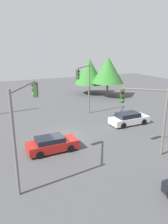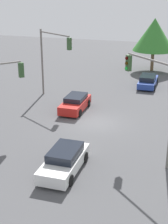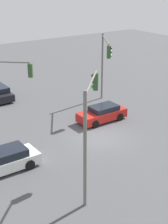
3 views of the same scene
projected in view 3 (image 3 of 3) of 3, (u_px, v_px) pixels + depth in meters
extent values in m
plane|color=#4C4C4F|center=(100.00, 137.00, 26.09)|extent=(80.00, 80.00, 0.00)
cube|color=red|center=(102.00, 115.00, 28.87)|extent=(4.21, 1.72, 0.73)
cube|color=black|center=(104.00, 108.00, 28.77)|extent=(2.31, 1.51, 0.42)
cylinder|color=black|center=(95.00, 124.00, 27.64)|extent=(0.64, 0.22, 0.64)
cylinder|color=black|center=(84.00, 118.00, 28.87)|extent=(0.64, 0.22, 0.64)
cylinder|color=black|center=(120.00, 117.00, 29.03)|extent=(0.64, 0.22, 0.64)
cylinder|color=black|center=(108.00, 111.00, 30.27)|extent=(0.64, 0.22, 0.64)
cube|color=silver|center=(3.00, 163.00, 21.55)|extent=(4.53, 1.81, 0.70)
cube|color=black|center=(6.00, 153.00, 21.44)|extent=(2.49, 1.60, 0.50)
cylinder|color=black|center=(30.00, 165.00, 21.72)|extent=(0.66, 0.22, 0.66)
cylinder|color=black|center=(18.00, 154.00, 23.03)|extent=(0.66, 0.22, 0.66)
cylinder|color=black|center=(0.00, 91.00, 35.59)|extent=(0.22, 0.64, 0.64)
cylinder|color=black|center=(11.00, 98.00, 33.52)|extent=(0.22, 0.64, 0.64)
cylinder|color=slate|center=(102.00, 67.00, 33.24)|extent=(0.18, 0.18, 6.43)
cylinder|color=slate|center=(106.00, 40.00, 30.16)|extent=(2.32, 3.69, 0.12)
cube|color=#2D4C28|center=(109.00, 52.00, 28.43)|extent=(0.42, 0.44, 1.05)
sphere|color=#360503|center=(111.00, 48.00, 28.31)|extent=(0.22, 0.22, 0.22)
sphere|color=#392605|center=(111.00, 52.00, 28.44)|extent=(0.22, 0.22, 0.22)
sphere|color=green|center=(111.00, 56.00, 28.56)|extent=(0.22, 0.22, 0.22)
cylinder|color=slate|center=(85.00, 152.00, 17.26)|extent=(0.18, 0.18, 6.49)
cylinder|color=slate|center=(91.00, 82.00, 18.15)|extent=(3.11, 3.24, 0.12)
cube|color=#2D4C28|center=(96.00, 82.00, 20.39)|extent=(0.44, 0.44, 1.05)
sphere|color=#360503|center=(93.00, 76.00, 20.28)|extent=(0.22, 0.22, 0.22)
sphere|color=#392605|center=(93.00, 81.00, 20.41)|extent=(0.22, 0.22, 0.22)
sphere|color=green|center=(93.00, 87.00, 20.53)|extent=(0.22, 0.22, 0.22)
cylinder|color=slate|center=(8.00, 62.00, 26.11)|extent=(2.65, 2.32, 0.12)
cube|color=#2D4C28|center=(30.00, 71.00, 26.18)|extent=(0.44, 0.43, 1.05)
sphere|color=#360503|center=(31.00, 66.00, 26.22)|extent=(0.22, 0.22, 0.22)
sphere|color=#392605|center=(31.00, 70.00, 26.34)|extent=(0.22, 0.22, 0.22)
sphere|color=green|center=(31.00, 74.00, 26.47)|extent=(0.22, 0.22, 0.22)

